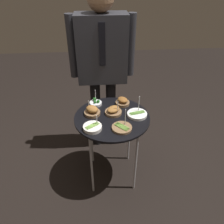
% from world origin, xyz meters
% --- Properties ---
extents(ground_plane, '(8.00, 8.00, 0.00)m').
position_xyz_m(ground_plane, '(0.00, 0.00, 0.00)').
color(ground_plane, black).
extents(serving_cart, '(0.67, 0.67, 0.75)m').
position_xyz_m(serving_cart, '(0.00, 0.00, 0.69)').
color(serving_cart, black).
rests_on(serving_cart, ground_plane).
extents(bowl_broccoli_far_rim, '(0.12, 0.12, 0.14)m').
position_xyz_m(bowl_broccoli_far_rim, '(-0.14, 0.22, 0.77)').
color(bowl_broccoli_far_rim, silver).
rests_on(bowl_broccoli_far_rim, serving_cart).
extents(bowl_roast_mid_left, '(0.15, 0.15, 0.14)m').
position_xyz_m(bowl_roast_mid_left, '(0.02, 0.05, 0.78)').
color(bowl_roast_mid_left, brown).
rests_on(bowl_roast_mid_left, serving_cart).
extents(bowl_asparagus_near_rim, '(0.17, 0.17, 0.17)m').
position_xyz_m(bowl_asparagus_near_rim, '(0.07, -0.18, 0.76)').
color(bowl_asparagus_near_rim, brown).
rests_on(bowl_asparagus_near_rim, serving_cart).
extents(bowl_roast_front_left, '(0.13, 0.14, 0.07)m').
position_xyz_m(bowl_roast_front_left, '(0.12, 0.20, 0.78)').
color(bowl_roast_front_left, brown).
rests_on(bowl_roast_front_left, serving_cart).
extents(bowl_asparagus_back_right, '(0.18, 0.18, 0.17)m').
position_xyz_m(bowl_asparagus_back_right, '(0.22, 0.00, 0.76)').
color(bowl_asparagus_back_right, white).
rests_on(bowl_asparagus_back_right, serving_cart).
extents(bowl_asparagus_mid_right, '(0.16, 0.16, 0.12)m').
position_xyz_m(bowl_asparagus_mid_right, '(-0.17, -0.16, 0.77)').
color(bowl_asparagus_mid_right, silver).
rests_on(bowl_asparagus_mid_right, serving_cart).
extents(bowl_roast_center, '(0.15, 0.15, 0.13)m').
position_xyz_m(bowl_roast_center, '(-0.17, 0.05, 0.78)').
color(bowl_roast_center, brown).
rests_on(bowl_roast_center, serving_cart).
extents(waiter_figure, '(0.65, 0.24, 1.75)m').
position_xyz_m(waiter_figure, '(-0.06, 0.51, 1.11)').
color(waiter_figure, black).
rests_on(waiter_figure, ground_plane).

